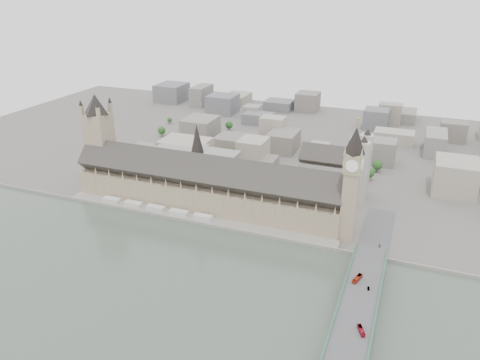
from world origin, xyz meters
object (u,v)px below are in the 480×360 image
(red_bus_south, at_px, (361,330))
(car_approach, at_px, (380,246))
(victoria_tower, at_px, (100,137))
(westminster_abbey, at_px, (336,172))
(elizabeth_tower, at_px, (352,177))
(palace_of_westminster, at_px, (205,186))
(car_silver, at_px, (368,288))
(westminster_bridge, at_px, (358,308))
(red_bus_north, at_px, (357,278))

(red_bus_south, distance_m, car_approach, 104.84)
(victoria_tower, relative_size, red_bus_south, 9.94)
(victoria_tower, relative_size, westminster_abbey, 1.47)
(elizabeth_tower, height_order, victoria_tower, elizabeth_tower)
(palace_of_westminster, xyz_separation_m, car_approach, (167.24, -31.51, -11.83))
(palace_of_westminster, bearing_deg, westminster_abbey, 34.17)
(elizabeth_tower, xyz_separation_m, red_bus_south, (29.46, -124.64, -46.44))
(palace_of_westminster, bearing_deg, car_silver, -28.78)
(palace_of_westminster, xyz_separation_m, victoria_tower, (-122.00, 6.30, 32.50))
(elizabeth_tower, height_order, car_silver, elizabeth_tower)
(elizabeth_tower, relative_size, victoria_tower, 1.07)
(westminster_abbey, xyz_separation_m, red_bus_south, (56.53, -211.64, -13.43))
(palace_of_westminster, bearing_deg, victoria_tower, 177.04)
(elizabeth_tower, bearing_deg, red_bus_south, -76.70)
(palace_of_westminster, height_order, red_bus_south, palace_of_westminster)
(elizabeth_tower, xyz_separation_m, westminster_bridge, (24.00, -95.50, -52.96))
(palace_of_westminster, relative_size, westminster_bridge, 0.82)
(westminster_bridge, relative_size, car_silver, 83.40)
(victoria_tower, distance_m, westminster_bridge, 309.91)
(westminster_bridge, distance_m, red_bus_south, 30.36)
(westminster_abbey, bearing_deg, victoria_tower, -163.50)
(westminster_bridge, xyz_separation_m, car_approach, (5.24, 75.69, 5.75))
(westminster_bridge, bearing_deg, westminster_abbey, 105.64)
(westminster_bridge, bearing_deg, elizabeth_tower, 104.11)
(victoria_tower, bearing_deg, westminster_abbey, 16.50)
(elizabeth_tower, xyz_separation_m, red_bus_north, (19.48, -72.21, -46.19))
(palace_of_westminster, height_order, red_bus_north, palace_of_westminster)
(westminster_bridge, relative_size, car_approach, 75.20)
(car_silver, bearing_deg, red_bus_south, -95.72)
(victoria_tower, bearing_deg, red_bus_south, -26.23)
(victoria_tower, xyz_separation_m, car_approach, (289.24, -37.81, -44.33))
(westminster_abbey, distance_m, car_silver, 176.06)
(westminster_bridge, bearing_deg, victoria_tower, 158.22)
(palace_of_westminster, xyz_separation_m, westminster_abbey, (110.92, 75.30, 2.38))
(car_silver, bearing_deg, red_bus_north, 132.27)
(westminster_bridge, height_order, westminster_abbey, westminster_abbey)
(elizabeth_tower, distance_m, westminster_abbey, 96.91)
(westminster_bridge, distance_m, car_silver, 17.44)
(red_bus_north, xyz_separation_m, car_silver, (8.67, -7.36, -1.01))
(victoria_tower, height_order, westminster_abbey, victoria_tower)
(westminster_abbey, bearing_deg, car_silver, -71.66)
(palace_of_westminster, bearing_deg, red_bus_south, -39.15)
(victoria_tower, distance_m, red_bus_south, 325.62)
(red_bus_south, bearing_deg, westminster_abbey, 81.29)
(red_bus_south, relative_size, car_approach, 2.33)
(palace_of_westminster, relative_size, elizabeth_tower, 2.47)
(car_silver, bearing_deg, car_approach, 81.57)
(palace_of_westminster, relative_size, car_approach, 61.31)
(car_silver, xyz_separation_m, car_approach, (1.09, 59.76, -0.01))
(victoria_tower, bearing_deg, westminster_bridge, -21.78)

